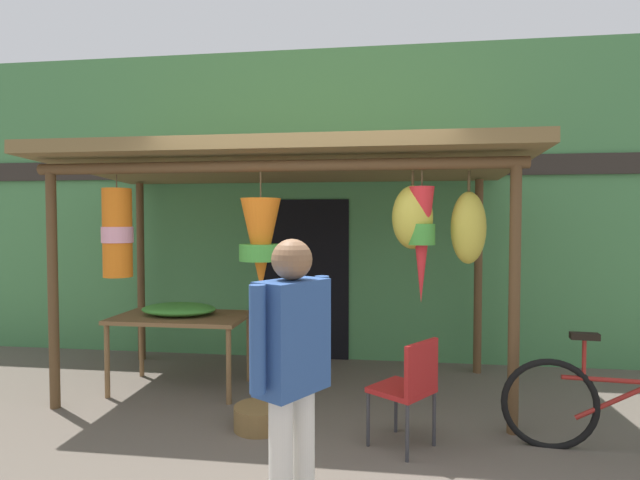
{
  "coord_description": "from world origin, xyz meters",
  "views": [
    {
      "loc": [
        0.71,
        -3.77,
        1.74
      ],
      "look_at": [
        -0.01,
        1.46,
        1.53
      ],
      "focal_mm": 28.07,
      "sensor_mm": 36.0,
      "label": 1
    }
  ],
  "objects": [
    {
      "name": "ground_plane",
      "position": [
        0.0,
        0.0,
        0.0
      ],
      "size": [
        30.0,
        30.0,
        0.0
      ],
      "primitive_type": "plane",
      "color": "#60564C"
    },
    {
      "name": "shop_facade",
      "position": [
        -0.0,
        2.54,
        1.93
      ],
      "size": [
        12.84,
        0.29,
        3.86
      ],
      "color": "#47844C",
      "rests_on": "ground_plane"
    },
    {
      "name": "market_stall_canopy",
      "position": [
        -0.25,
        1.1,
        2.13
      ],
      "size": [
        4.57,
        2.15,
        2.44
      ],
      "color": "brown",
      "rests_on": "ground_plane"
    },
    {
      "name": "display_table",
      "position": [
        -1.4,
        1.09,
        0.69
      ],
      "size": [
        1.33,
        0.79,
        0.76
      ],
      "color": "brown",
      "rests_on": "ground_plane"
    },
    {
      "name": "flower_heap_on_table",
      "position": [
        -1.42,
        1.1,
        0.82
      ],
      "size": [
        0.77,
        0.54,
        0.12
      ],
      "color": "green",
      "rests_on": "display_table"
    },
    {
      "name": "folding_chair",
      "position": [
        0.87,
        0.03,
        0.5
      ],
      "size": [
        0.56,
        0.56,
        0.84
      ],
      "color": "#AD1E1E",
      "rests_on": "ground_plane"
    },
    {
      "name": "wicker_basket_by_table",
      "position": [
        -0.35,
        0.24,
        0.1
      ],
      "size": [
        0.43,
        0.43,
        0.19
      ],
      "primitive_type": "cylinder",
      "color": "brown",
      "rests_on": "ground_plane"
    },
    {
      "name": "parked_bicycle",
      "position": [
        2.45,
        0.16,
        0.35
      ],
      "size": [
        1.75,
        0.44,
        0.92
      ],
      "color": "black",
      "rests_on": "ground_plane"
    },
    {
      "name": "customer_foreground",
      "position": [
        0.19,
        -1.13,
        0.97
      ],
      "size": [
        0.4,
        0.52,
        1.64
      ],
      "color": "silver",
      "rests_on": "ground_plane"
    }
  ]
}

